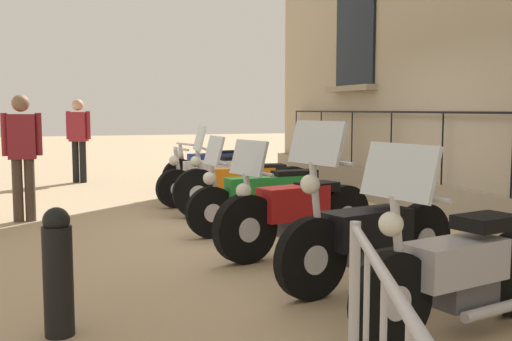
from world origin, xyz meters
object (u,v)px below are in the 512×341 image
Objects in this scene: motorcycle_orange at (245,186)px; pedestrian_standing at (22,150)px; motorcycle_blue at (212,170)px; motorcycle_silver at (457,271)px; motorcycle_green at (268,199)px; motorcycle_red at (295,214)px; pedestrian_walking at (79,135)px; bollard at (58,272)px; motorcycle_black at (369,236)px; motorcycle_white at (217,179)px.

motorcycle_orange is 1.22× the size of pedestrian_standing.
motorcycle_blue is 1.02× the size of motorcycle_silver.
motorcycle_red reaches higher than motorcycle_green.
motorcycle_silver is at bearing 92.32° from motorcycle_green.
motorcycle_blue is at bearing -93.08° from motorcycle_red.
pedestrian_standing reaches higher than motorcycle_silver.
pedestrian_walking reaches higher than motorcycle_silver.
bollard is (2.64, -0.78, 0.01)m from motorcycle_silver.
pedestrian_standing is at bearing -54.55° from motorcycle_black.
motorcycle_blue is at bearing -92.70° from motorcycle_green.
pedestrian_walking is (2.01, -7.39, 0.57)m from motorcycle_red.
motorcycle_green is 3.51m from pedestrian_standing.
motorcycle_green is 1.11× the size of motorcycle_black.
motorcycle_black is 1.03× the size of motorcycle_silver.
motorcycle_orange is at bearing -94.08° from motorcycle_red.
motorcycle_orange is 1.08× the size of motorcycle_red.
motorcycle_white is 3.02m from pedestrian_standing.
motorcycle_blue is 0.90× the size of motorcycle_orange.
motorcycle_white is at bearing -90.51° from motorcycle_red.
motorcycle_silver reaches higher than motorcycle_blue.
pedestrian_walking is at bearing -92.47° from bollard.
motorcycle_green is at bearing -88.20° from motorcycle_black.
motorcycle_orange is at bearing 170.11° from pedestrian_standing.
motorcycle_orange is 2.41× the size of bollard.
motorcycle_orange is at bearing -90.14° from motorcycle_black.
motorcycle_silver is at bearing 93.45° from motorcycle_black.
motorcycle_black is 2.18× the size of bollard.
motorcycle_blue is 3.67m from pedestrian_standing.
motorcycle_silver is 1.08× the size of pedestrian_standing.
pedestrian_standing is 0.99× the size of pedestrian_walking.
motorcycle_orange is at bearing 113.78° from pedestrian_walking.
motorcycle_silver is (0.02, 7.24, -0.00)m from motorcycle_blue.
motorcycle_silver is 10.11m from pedestrian_walking.
motorcycle_blue is 6.10m from motorcycle_black.
pedestrian_walking is (2.25, -9.84, 0.57)m from motorcycle_silver.
motorcycle_blue is at bearing -90.19° from motorcycle_silver.
motorcycle_red is 2.45m from motorcycle_silver.
motorcycle_green is at bearing -94.25° from motorcycle_red.
motorcycle_white is at bearing -168.57° from pedestrian_standing.
motorcycle_blue is 1.11× the size of pedestrian_standing.
motorcycle_red is at bearing 105.23° from pedestrian_walking.
motorcycle_silver is 2.13× the size of bollard.
motorcycle_green is 3.61m from motorcycle_silver.
motorcycle_silver reaches higher than motorcycle_white.
motorcycle_blue reaches higher than bollard.
motorcycle_silver is at bearing 95.45° from motorcycle_red.
motorcycle_white is 1.03× the size of motorcycle_red.
motorcycle_blue is at bearing -100.30° from motorcycle_white.
motorcycle_silver is at bearing 90.70° from motorcycle_orange.
motorcycle_silver reaches higher than motorcycle_orange.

